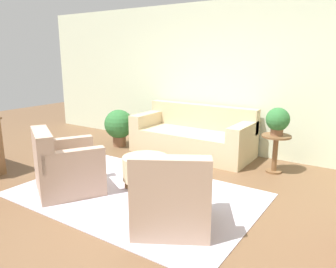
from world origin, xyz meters
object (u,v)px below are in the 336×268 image
at_px(ottoman_table, 145,168).
at_px(side_table, 275,148).
at_px(potted_plant_floor, 119,125).
at_px(couch, 193,137).
at_px(armchair_right, 172,198).
at_px(armchair_left, 65,168).
at_px(potted_plant_on_side_table, 278,120).

bearing_deg(ottoman_table, side_table, 50.95).
relative_size(side_table, potted_plant_floor, 0.81).
bearing_deg(couch, armchair_right, -65.18).
relative_size(armchair_left, side_table, 1.82).
relative_size(armchair_left, armchair_right, 1.00).
bearing_deg(potted_plant_floor, ottoman_table, -38.81).
distance_m(side_table, potted_plant_on_side_table, 0.44).
bearing_deg(side_table, potted_plant_floor, -176.30).
height_order(ottoman_table, side_table, side_table).
bearing_deg(side_table, armchair_right, -100.10).
height_order(side_table, potted_plant_on_side_table, potted_plant_on_side_table).
relative_size(potted_plant_on_side_table, potted_plant_floor, 0.58).
relative_size(armchair_right, ottoman_table, 1.72).
height_order(armchair_right, potted_plant_on_side_table, potted_plant_on_side_table).
height_order(armchair_right, side_table, armchair_right).
xyz_separation_m(armchair_left, potted_plant_floor, (-0.96, 2.16, 0.09)).
bearing_deg(side_table, couch, 173.52).
xyz_separation_m(couch, potted_plant_on_side_table, (1.59, -0.18, 0.53)).
bearing_deg(potted_plant_on_side_table, couch, 173.52).
distance_m(couch, potted_plant_on_side_table, 1.69).
distance_m(couch, side_table, 1.61).
height_order(couch, ottoman_table, couch).
bearing_deg(couch, ottoman_table, -81.67).
bearing_deg(armchair_right, couch, 114.82).
relative_size(couch, side_table, 3.68).
relative_size(ottoman_table, potted_plant_floor, 0.86).
xyz_separation_m(armchair_left, ottoman_table, (0.82, 0.72, -0.05)).
xyz_separation_m(couch, armchair_left, (-0.56, -2.54, 0.02)).
xyz_separation_m(couch, armchair_right, (1.17, -2.54, 0.02)).
height_order(couch, armchair_right, couch).
xyz_separation_m(couch, ottoman_table, (0.27, -1.82, -0.03)).
bearing_deg(potted_plant_on_side_table, ottoman_table, -129.05).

